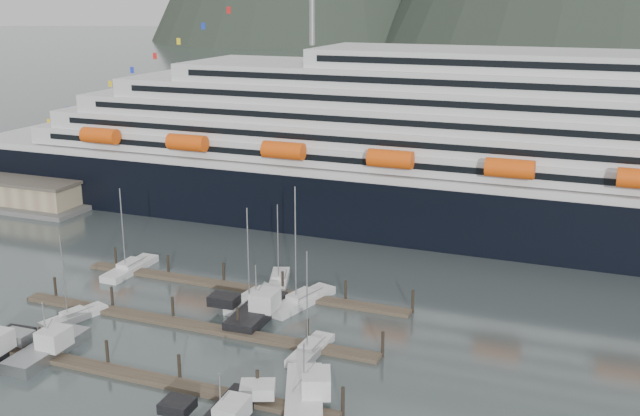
% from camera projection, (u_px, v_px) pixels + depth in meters
% --- Properties ---
extents(ground, '(1600.00, 1600.00, 0.00)m').
position_uv_depth(ground, '(214.00, 344.00, 86.10)').
color(ground, '#485554').
rests_on(ground, ground).
extents(cruise_ship, '(210.00, 30.40, 50.30)m').
position_uv_depth(cruise_ship, '(541.00, 166.00, 121.37)').
color(cruise_ship, black).
rests_on(cruise_ship, ground).
extents(dock_near, '(48.18, 2.28, 3.20)m').
position_uv_depth(dock_near, '(126.00, 373.00, 78.85)').
color(dock_near, '#48392E').
rests_on(dock_near, ground).
extents(dock_mid, '(48.18, 2.28, 3.20)m').
position_uv_depth(dock_mid, '(190.00, 324.00, 90.49)').
color(dock_mid, '#48392E').
rests_on(dock_mid, ground).
extents(dock_far, '(48.18, 2.28, 3.20)m').
position_uv_depth(dock_far, '(240.00, 287.00, 102.12)').
color(dock_far, '#48392E').
rests_on(dock_far, ground).
extents(sailboat_b, '(4.70, 8.82, 11.59)m').
position_uv_depth(sailboat_b, '(74.00, 317.00, 92.33)').
color(sailboat_b, silver).
rests_on(sailboat_b, ground).
extents(sailboat_c, '(3.87, 10.15, 13.69)m').
position_uv_depth(sailboat_c, '(254.00, 301.00, 97.26)').
color(sailboat_c, silver).
rests_on(sailboat_c, ground).
extents(sailboat_e, '(2.77, 10.65, 13.24)m').
position_uv_depth(sailboat_e, '(130.00, 269.00, 108.53)').
color(sailboat_e, silver).
rests_on(sailboat_e, ground).
extents(sailboat_f, '(5.01, 8.61, 12.00)m').
position_uv_depth(sailboat_f, '(279.00, 280.00, 104.19)').
color(sailboat_f, silver).
rests_on(sailboat_f, ground).
extents(sailboat_g, '(5.75, 11.59, 16.51)m').
position_uv_depth(sailboat_g, '(301.00, 301.00, 97.01)').
color(sailboat_g, silver).
rests_on(sailboat_g, ground).
extents(sailboat_h, '(2.79, 8.38, 12.78)m').
position_uv_depth(sailboat_h, '(310.00, 351.00, 83.56)').
color(sailboat_h, silver).
rests_on(sailboat_h, ground).
extents(trawler_b, '(8.32, 10.92, 7.05)m').
position_uv_depth(trawler_b, '(46.00, 348.00, 83.14)').
color(trawler_b, '#94979A').
rests_on(trawler_b, ground).
extents(trawler_d, '(10.18, 12.43, 7.12)m').
position_uv_depth(trawler_d, '(303.00, 396.00, 73.19)').
color(trawler_d, silver).
rests_on(trawler_d, ground).
extents(trawler_e, '(9.03, 11.84, 7.61)m').
position_uv_depth(trawler_e, '(256.00, 310.00, 93.02)').
color(trawler_e, black).
rests_on(trawler_e, ground).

